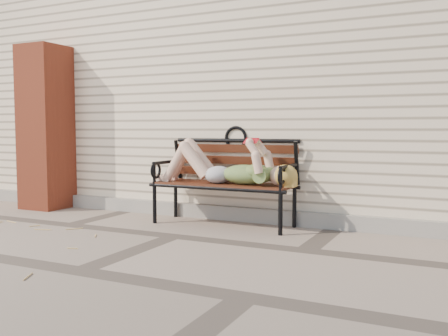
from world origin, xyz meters
The scene contains 6 objects.
ground centered at (0.00, 0.00, 0.00)m, with size 80.00×80.00×0.00m, color gray.
house_wall centered at (0.00, 3.00, 1.50)m, with size 8.00×4.00×3.00m, color beige.
foundation_strip centered at (0.00, 0.97, 0.07)m, with size 8.00×0.10×0.15m, color gray.
brick_pillar centered at (-2.30, 0.75, 1.00)m, with size 0.50×0.50×2.00m, color #AC4226.
garden_bench centered at (0.17, 0.77, 0.57)m, with size 1.57×0.63×1.02m.
reading_woman centered at (0.19, 0.65, 0.60)m, with size 1.48×0.34×0.47m.
Camera 1 is at (2.38, -3.86, 0.98)m, focal length 40.00 mm.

